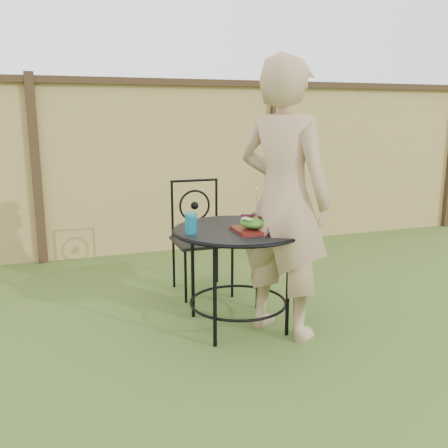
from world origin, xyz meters
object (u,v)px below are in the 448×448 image
patio_chair (200,234)px  salad_plate (255,230)px  diner (284,200)px  patio_table (238,247)px

patio_chair → salad_plate: 0.98m
patio_chair → diner: bearing=-73.7°
diner → patio_table: bearing=21.6°
patio_table → salad_plate: size_ratio=3.42×
diner → salad_plate: size_ratio=6.93×
patio_table → diner: diner is taller
patio_table → diner: size_ratio=0.49×
diner → salad_plate: 0.28m
patio_table → salad_plate: (0.07, -0.13, 0.15)m
patio_chair → diner: size_ratio=0.51×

